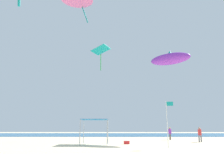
# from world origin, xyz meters

# --- Properties ---
(ground) EXTENTS (110.00, 110.00, 0.10)m
(ground) POSITION_xyz_m (0.00, 0.00, -0.05)
(ground) COLOR beige
(ocean_strip) EXTENTS (110.00, 23.30, 0.03)m
(ocean_strip) POSITION_xyz_m (0.00, 30.42, 0.01)
(ocean_strip) COLOR #28608C
(ocean_strip) RESTS_ON ground
(canopy_tent) EXTENTS (2.63, 2.82, 2.41)m
(canopy_tent) POSITION_xyz_m (-3.48, 2.01, 2.27)
(canopy_tent) COLOR #B2B2B7
(canopy_tent) RESTS_ON ground
(person_leftmost) EXTENTS (0.42, 0.39, 1.64)m
(person_leftmost) POSITION_xyz_m (8.16, 5.33, 0.96)
(person_leftmost) COLOR slate
(person_leftmost) RESTS_ON ground
(person_central) EXTENTS (0.39, 0.41, 1.64)m
(person_central) POSITION_xyz_m (5.91, 9.99, 0.96)
(person_central) COLOR brown
(person_central) RESTS_ON ground
(banner_flag) EXTENTS (0.61, 0.06, 3.76)m
(banner_flag) POSITION_xyz_m (2.94, -1.94, 2.26)
(banner_flag) COLOR silver
(banner_flag) RESTS_ON ground
(cooler_box) EXTENTS (0.57, 0.37, 0.35)m
(cooler_box) POSITION_xyz_m (-0.31, 2.04, 0.18)
(cooler_box) COLOR red
(cooler_box) RESTS_ON ground
(kite_inflatable_purple) EXTENTS (5.26, 4.00, 1.89)m
(kite_inflatable_purple) POSITION_xyz_m (5.70, 6.99, 10.26)
(kite_inflatable_purple) COLOR purple
(kite_diamond_teal) EXTENTS (3.06, 3.12, 3.66)m
(kite_diamond_teal) POSITION_xyz_m (-3.52, 11.62, 12.93)
(kite_diamond_teal) COLOR teal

